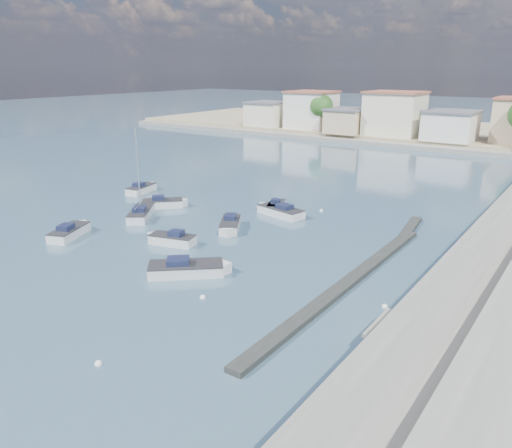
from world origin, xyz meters
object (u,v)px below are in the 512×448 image
(motorboat_d, at_px, (170,240))
(motorboat_h, at_px, (190,269))
(motorboat_c, at_px, (279,211))
(motorboat_f, at_px, (277,206))
(motorboat_g, at_px, (230,226))
(motorboat_a, at_px, (71,232))
(sailboat, at_px, (142,213))
(motorboat_b, at_px, (165,204))
(motorboat_e, at_px, (142,189))

(motorboat_d, bearing_deg, motorboat_h, -33.59)
(motorboat_d, bearing_deg, motorboat_c, 77.13)
(motorboat_c, xyz_separation_m, motorboat_f, (-1.30, 1.55, -0.00))
(motorboat_g, distance_m, motorboat_h, 10.54)
(motorboat_d, height_order, motorboat_g, same)
(motorboat_a, distance_m, motorboat_g, 14.15)
(motorboat_h, distance_m, sailboat, 15.89)
(motorboat_b, xyz_separation_m, motorboat_g, (10.47, -2.10, 0.00))
(motorboat_f, height_order, motorboat_h, same)
(motorboat_c, relative_size, motorboat_d, 1.28)
(motorboat_b, height_order, motorboat_e, same)
(motorboat_e, bearing_deg, motorboat_d, -35.63)
(motorboat_d, xyz_separation_m, sailboat, (-8.03, 4.13, 0.04))
(motorboat_f, bearing_deg, motorboat_a, -120.06)
(motorboat_b, bearing_deg, motorboat_d, -42.73)
(motorboat_a, height_order, motorboat_f, same)
(motorboat_a, xyz_separation_m, motorboat_f, (10.26, 17.72, -0.00))
(motorboat_c, relative_size, sailboat, 0.63)
(motorboat_e, distance_m, motorboat_f, 17.49)
(motorboat_b, bearing_deg, motorboat_h, -39.37)
(motorboat_a, xyz_separation_m, sailboat, (0.66, 7.73, 0.04))
(motorboat_b, bearing_deg, motorboat_c, 21.33)
(motorboat_g, bearing_deg, sailboat, -169.47)
(motorboat_g, bearing_deg, motorboat_h, -67.83)
(motorboat_g, distance_m, sailboat, 9.95)
(motorboat_a, relative_size, motorboat_d, 1.10)
(motorboat_a, relative_size, motorboat_c, 0.86)
(motorboat_b, xyz_separation_m, motorboat_c, (11.59, 4.53, 0.00))
(motorboat_f, bearing_deg, motorboat_d, -96.37)
(motorboat_c, relative_size, motorboat_f, 1.45)
(motorboat_a, distance_m, motorboat_h, 14.42)
(motorboat_e, xyz_separation_m, sailboat, (7.65, -7.10, 0.04))
(motorboat_f, relative_size, sailboat, 0.43)
(motorboat_c, xyz_separation_m, motorboat_d, (-2.87, -12.58, -0.00))
(motorboat_e, xyz_separation_m, motorboat_g, (17.43, -5.28, 0.00))
(sailboat, bearing_deg, motorboat_d, -27.24)
(motorboat_d, bearing_deg, motorboat_f, 83.63)
(motorboat_c, bearing_deg, motorboat_d, -102.87)
(motorboat_a, distance_m, motorboat_f, 20.48)
(motorboat_d, bearing_deg, motorboat_e, 144.37)
(motorboat_a, relative_size, motorboat_f, 1.25)
(motorboat_b, relative_size, motorboat_h, 0.78)
(motorboat_e, distance_m, motorboat_g, 18.22)
(motorboat_a, distance_m, sailboat, 7.76)
(motorboat_b, distance_m, motorboat_d, 11.86)
(motorboat_a, xyz_separation_m, motorboat_e, (-6.99, 14.83, -0.00))
(motorboat_b, relative_size, sailboat, 0.47)
(motorboat_d, relative_size, motorboat_e, 0.93)
(motorboat_g, bearing_deg, motorboat_f, 91.27)
(motorboat_d, height_order, sailboat, sailboat)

